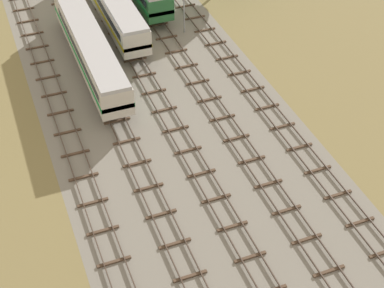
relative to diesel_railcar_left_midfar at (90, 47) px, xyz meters
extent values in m
plane|color=olive|center=(4.43, -11.41, -2.60)|extent=(480.00, 480.00, 0.00)
cube|color=gray|center=(4.43, -11.41, -2.59)|extent=(21.72, 176.00, 0.01)
cube|color=#47382D|center=(-5.15, -10.41, -2.38)|extent=(0.07, 126.00, 0.15)
cube|color=#47382D|center=(-3.71, -10.41, -2.38)|extent=(0.07, 126.00, 0.15)
cube|color=brown|center=(-4.43, -23.91, -2.53)|extent=(2.40, 0.22, 0.14)
cube|color=brown|center=(-4.43, -20.91, -2.53)|extent=(2.40, 0.22, 0.14)
cube|color=brown|center=(-4.43, -17.91, -2.53)|extent=(2.40, 0.22, 0.14)
cube|color=brown|center=(-4.43, -14.91, -2.53)|extent=(2.40, 0.22, 0.14)
cube|color=brown|center=(-4.43, -11.91, -2.53)|extent=(2.40, 0.22, 0.14)
cube|color=brown|center=(-4.43, -8.91, -2.53)|extent=(2.40, 0.22, 0.14)
cube|color=brown|center=(-4.43, -5.91, -2.53)|extent=(2.40, 0.22, 0.14)
cube|color=brown|center=(-4.43, -2.91, -2.53)|extent=(2.40, 0.22, 0.14)
cube|color=brown|center=(-4.43, 0.09, -2.53)|extent=(2.40, 0.22, 0.14)
cube|color=brown|center=(-4.43, 3.09, -2.53)|extent=(2.40, 0.22, 0.14)
cube|color=brown|center=(-4.43, 6.09, -2.53)|extent=(2.40, 0.22, 0.14)
cube|color=brown|center=(-4.43, 9.09, -2.53)|extent=(2.40, 0.22, 0.14)
cube|color=brown|center=(-4.43, 12.09, -2.53)|extent=(2.40, 0.22, 0.14)
cube|color=brown|center=(-4.43, 15.09, -2.53)|extent=(2.40, 0.22, 0.14)
cube|color=#47382D|center=(-0.72, -10.41, -2.38)|extent=(0.07, 126.00, 0.15)
cube|color=#47382D|center=(0.72, -10.41, -2.38)|extent=(0.07, 126.00, 0.15)
cube|color=brown|center=(0.00, -26.91, -2.53)|extent=(2.40, 0.22, 0.14)
cube|color=brown|center=(0.00, -23.91, -2.53)|extent=(2.40, 0.22, 0.14)
cube|color=brown|center=(0.00, -20.91, -2.53)|extent=(2.40, 0.22, 0.14)
cube|color=brown|center=(0.00, -17.91, -2.53)|extent=(2.40, 0.22, 0.14)
cube|color=brown|center=(0.00, -14.91, -2.53)|extent=(2.40, 0.22, 0.14)
cube|color=brown|center=(0.00, -11.91, -2.53)|extent=(2.40, 0.22, 0.14)
cube|color=brown|center=(0.00, -8.91, -2.53)|extent=(2.40, 0.22, 0.14)
cube|color=brown|center=(0.00, -5.91, -2.53)|extent=(2.40, 0.22, 0.14)
cube|color=brown|center=(0.00, -2.91, -2.53)|extent=(2.40, 0.22, 0.14)
cube|color=brown|center=(0.00, 0.09, -2.53)|extent=(2.40, 0.22, 0.14)
cube|color=brown|center=(0.00, 3.09, -2.53)|extent=(2.40, 0.22, 0.14)
cube|color=brown|center=(0.00, 6.09, -2.53)|extent=(2.40, 0.22, 0.14)
cube|color=brown|center=(0.00, 9.09, -2.53)|extent=(2.40, 0.22, 0.14)
cube|color=brown|center=(0.00, 12.09, -2.53)|extent=(2.40, 0.22, 0.14)
cube|color=brown|center=(0.00, 15.09, -2.53)|extent=(2.40, 0.22, 0.14)
cube|color=#47382D|center=(3.71, -10.41, -2.38)|extent=(0.07, 126.00, 0.15)
cube|color=#47382D|center=(5.15, -10.41, -2.38)|extent=(0.07, 126.00, 0.15)
cube|color=brown|center=(4.43, -26.91, -2.53)|extent=(2.40, 0.22, 0.14)
cube|color=brown|center=(4.43, -23.91, -2.53)|extent=(2.40, 0.22, 0.14)
cube|color=brown|center=(4.43, -20.91, -2.53)|extent=(2.40, 0.22, 0.14)
cube|color=brown|center=(4.43, -17.91, -2.53)|extent=(2.40, 0.22, 0.14)
cube|color=brown|center=(4.43, -14.91, -2.53)|extent=(2.40, 0.22, 0.14)
cube|color=brown|center=(4.43, -11.91, -2.53)|extent=(2.40, 0.22, 0.14)
cube|color=brown|center=(4.43, -8.91, -2.53)|extent=(2.40, 0.22, 0.14)
cube|color=brown|center=(4.43, -5.91, -2.53)|extent=(2.40, 0.22, 0.14)
cube|color=brown|center=(4.43, -2.91, -2.53)|extent=(2.40, 0.22, 0.14)
cube|color=brown|center=(4.43, 0.09, -2.53)|extent=(2.40, 0.22, 0.14)
cube|color=brown|center=(4.43, 3.09, -2.53)|extent=(2.40, 0.22, 0.14)
cube|color=brown|center=(4.43, 6.09, -2.53)|extent=(2.40, 0.22, 0.14)
cube|color=brown|center=(4.43, 9.09, -2.53)|extent=(2.40, 0.22, 0.14)
cube|color=brown|center=(4.43, 12.09, -2.53)|extent=(2.40, 0.22, 0.14)
cube|color=#47382D|center=(8.14, -10.41, -2.38)|extent=(0.07, 126.00, 0.15)
cube|color=#47382D|center=(9.58, -10.41, -2.38)|extent=(0.07, 126.00, 0.15)
cube|color=brown|center=(8.86, -29.91, -2.53)|extent=(2.40, 0.22, 0.14)
cube|color=brown|center=(8.86, -26.91, -2.53)|extent=(2.40, 0.22, 0.14)
cube|color=brown|center=(8.86, -23.91, -2.53)|extent=(2.40, 0.22, 0.14)
cube|color=brown|center=(8.86, -20.91, -2.53)|extent=(2.40, 0.22, 0.14)
cube|color=brown|center=(8.86, -17.91, -2.53)|extent=(2.40, 0.22, 0.14)
cube|color=brown|center=(8.86, -14.91, -2.53)|extent=(2.40, 0.22, 0.14)
cube|color=brown|center=(8.86, -11.91, -2.53)|extent=(2.40, 0.22, 0.14)
cube|color=brown|center=(8.86, -8.91, -2.53)|extent=(2.40, 0.22, 0.14)
cube|color=brown|center=(8.86, -5.91, -2.53)|extent=(2.40, 0.22, 0.14)
cube|color=brown|center=(8.86, -2.91, -2.53)|extent=(2.40, 0.22, 0.14)
cube|color=brown|center=(8.86, 0.09, -2.53)|extent=(2.40, 0.22, 0.14)
cube|color=brown|center=(8.86, 3.09, -2.53)|extent=(2.40, 0.22, 0.14)
cube|color=brown|center=(8.86, 6.09, -2.53)|extent=(2.40, 0.22, 0.14)
cube|color=brown|center=(8.86, 9.09, -2.53)|extent=(2.40, 0.22, 0.14)
cube|color=brown|center=(8.86, 12.09, -2.53)|extent=(2.40, 0.22, 0.14)
cube|color=#47382D|center=(12.57, -10.41, -2.38)|extent=(0.07, 126.00, 0.15)
cube|color=#47382D|center=(14.00, -10.41, -2.38)|extent=(0.07, 126.00, 0.15)
cube|color=brown|center=(13.29, -29.91, -2.53)|extent=(2.40, 0.22, 0.14)
cube|color=brown|center=(13.29, -26.91, -2.53)|extent=(2.40, 0.22, 0.14)
cube|color=brown|center=(13.29, -23.91, -2.53)|extent=(2.40, 0.22, 0.14)
cube|color=brown|center=(13.29, -20.91, -2.53)|extent=(2.40, 0.22, 0.14)
cube|color=brown|center=(13.29, -17.91, -2.53)|extent=(2.40, 0.22, 0.14)
cube|color=brown|center=(13.29, -14.91, -2.53)|extent=(2.40, 0.22, 0.14)
cube|color=brown|center=(13.29, -11.91, -2.53)|extent=(2.40, 0.22, 0.14)
cube|color=brown|center=(13.29, -8.91, -2.53)|extent=(2.40, 0.22, 0.14)
cube|color=brown|center=(13.29, -5.91, -2.53)|extent=(2.40, 0.22, 0.14)
cube|color=brown|center=(13.29, -2.91, -2.53)|extent=(2.40, 0.22, 0.14)
cube|color=brown|center=(13.29, 0.09, -2.53)|extent=(2.40, 0.22, 0.14)
cube|color=brown|center=(13.29, 3.09, -2.53)|extent=(2.40, 0.22, 0.14)
cube|color=brown|center=(13.29, 6.09, -2.53)|extent=(2.40, 0.22, 0.14)
cube|color=brown|center=(13.29, 9.09, -2.53)|extent=(2.40, 0.22, 0.14)
cube|color=beige|center=(0.00, 0.01, -0.17)|extent=(2.90, 20.00, 2.60)
cube|color=#198C3F|center=(0.00, 0.01, -0.43)|extent=(2.96, 20.00, 0.44)
cube|color=black|center=(0.00, -0.99, 0.48)|extent=(2.96, 16.80, 0.70)
cube|color=#B7B7BC|center=(0.00, 0.01, 1.31)|extent=(2.67, 20.00, 0.36)
cube|color=#198C3F|center=(0.00, 10.26, -0.30)|extent=(2.67, 0.50, 2.34)
cylinder|color=black|center=(-0.72, 6.11, -1.89)|extent=(0.13, 0.84, 0.84)
cylinder|color=black|center=(0.72, 6.11, -1.89)|extent=(0.13, 0.84, 0.84)
cylinder|color=black|center=(-0.72, 7.91, -1.89)|extent=(0.13, 0.84, 0.84)
cylinder|color=black|center=(0.72, 7.91, -1.89)|extent=(0.13, 0.84, 0.84)
cube|color=black|center=(0.00, 7.01, -1.89)|extent=(1.68, 2.20, 0.24)
cylinder|color=black|center=(-0.72, -7.89, -1.89)|extent=(0.13, 0.84, 0.84)
cylinder|color=black|center=(0.72, -7.89, -1.89)|extent=(0.13, 0.84, 0.84)
cylinder|color=black|center=(-0.72, -6.09, -1.89)|extent=(0.13, 0.84, 0.84)
cylinder|color=black|center=(0.72, -6.09, -1.89)|extent=(0.13, 0.84, 0.84)
cube|color=black|center=(0.00, -6.99, -1.89)|extent=(1.68, 2.20, 0.24)
cube|color=yellow|center=(4.43, 9.71, -0.43)|extent=(2.96, 22.00, 0.40)
cylinder|color=black|center=(3.71, 0.45, -1.89)|extent=(0.13, 0.84, 0.84)
cylinder|color=black|center=(5.15, 0.45, -1.89)|extent=(0.13, 0.84, 0.84)
cylinder|color=black|center=(3.71, 2.25, -1.89)|extent=(0.13, 0.84, 0.84)
cylinder|color=black|center=(5.15, 2.25, -1.89)|extent=(0.13, 0.84, 0.84)
cube|color=black|center=(4.43, 1.35, -1.89)|extent=(1.68, 2.20, 0.24)
cylinder|color=black|center=(8.14, 6.62, -1.89)|extent=(0.13, 0.84, 0.84)
cylinder|color=black|center=(9.58, 6.62, -1.89)|extent=(0.13, 0.84, 0.84)
cylinder|color=black|center=(8.14, 8.42, -1.89)|extent=(0.13, 0.84, 0.84)
cylinder|color=black|center=(9.58, 8.42, -1.89)|extent=(0.13, 0.84, 0.84)
cube|color=black|center=(8.86, 7.52, -1.89)|extent=(1.68, 2.20, 0.24)
cylinder|color=gray|center=(11.07, 3.58, -0.01)|extent=(0.16, 0.16, 5.17)
camera|label=1|loc=(-8.62, -49.44, 29.68)|focal=55.05mm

